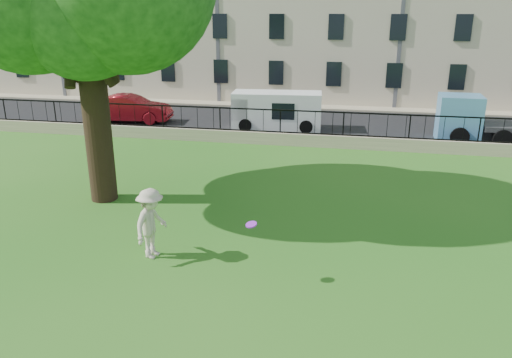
% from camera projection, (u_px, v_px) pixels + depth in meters
% --- Properties ---
extents(ground, '(120.00, 120.00, 0.00)m').
position_uv_depth(ground, '(210.00, 258.00, 13.20)').
color(ground, '#236919').
rests_on(ground, ground).
extents(retaining_wall, '(50.00, 0.40, 0.60)m').
position_uv_depth(retaining_wall, '(280.00, 139.00, 24.24)').
color(retaining_wall, gray).
rests_on(retaining_wall, ground).
extents(iron_railing, '(50.00, 0.05, 1.13)m').
position_uv_depth(iron_railing, '(280.00, 121.00, 23.97)').
color(iron_railing, black).
rests_on(iron_railing, retaining_wall).
extents(street, '(60.00, 9.00, 0.01)m').
position_uv_depth(street, '(292.00, 124.00, 28.70)').
color(street, black).
rests_on(street, ground).
extents(sidewalk, '(60.00, 1.40, 0.12)m').
position_uv_depth(sidewalk, '(303.00, 107.00, 33.51)').
color(sidewalk, gray).
rests_on(sidewalk, ground).
extents(building_row, '(56.40, 10.40, 13.80)m').
position_uv_depth(building_row, '(314.00, 0.00, 36.56)').
color(building_row, beige).
rests_on(building_row, ground).
extents(man, '(0.92, 1.34, 1.91)m').
position_uv_depth(man, '(151.00, 223.00, 13.00)').
color(man, beige).
rests_on(man, ground).
extents(frisbee, '(0.29, 0.30, 0.12)m').
position_uv_depth(frisbee, '(251.00, 225.00, 11.68)').
color(frisbee, '#A92AEE').
extents(red_sedan, '(4.93, 2.19, 1.57)m').
position_uv_depth(red_sedan, '(130.00, 109.00, 29.00)').
color(red_sedan, maroon).
rests_on(red_sedan, street).
extents(white_van, '(4.94, 2.28, 2.01)m').
position_uv_depth(white_van, '(277.00, 111.00, 27.30)').
color(white_van, white).
rests_on(white_van, street).
extents(blue_truck, '(5.53, 2.13, 2.29)m').
position_uv_depth(blue_truck, '(496.00, 120.00, 24.26)').
color(blue_truck, '#5594C8').
rests_on(blue_truck, street).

